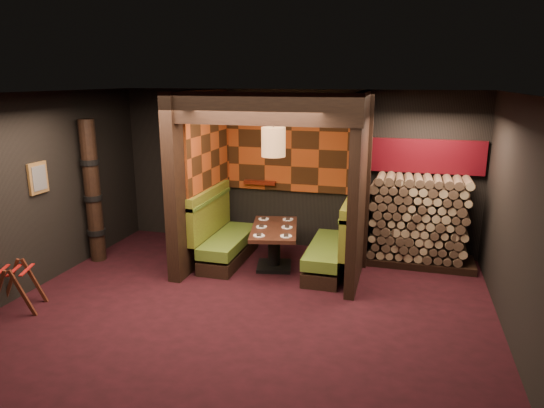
{
  "coord_description": "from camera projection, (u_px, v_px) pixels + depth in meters",
  "views": [
    {
      "loc": [
        1.93,
        -5.67,
        3.03
      ],
      "look_at": [
        0.0,
        1.3,
        1.15
      ],
      "focal_mm": 32.0,
      "sensor_mm": 36.0,
      "label": 1
    }
  ],
  "objects": [
    {
      "name": "luggage_rack",
      "position": [
        16.0,
        285.0,
        6.48
      ],
      "size": [
        0.75,
        0.64,
        0.69
      ],
      "color": "#441D11",
      "rests_on": "floor"
    },
    {
      "name": "mosaic_header",
      "position": [
        427.0,
        156.0,
        8.01
      ],
      "size": [
        1.83,
        0.1,
        0.56
      ],
      "primitive_type": "cube",
      "color": "maroon",
      "rests_on": "wall_back"
    },
    {
      "name": "framed_picture",
      "position": [
        38.0,
        178.0,
        7.07
      ],
      "size": [
        0.05,
        0.36,
        0.46
      ],
      "color": "brown",
      "rests_on": "wall_left"
    },
    {
      "name": "pendant_lamp",
      "position": [
        273.0,
        142.0,
        7.42
      ],
      "size": [
        0.37,
        0.37,
        0.99
      ],
      "color": "#94673D",
      "rests_on": "ceiling"
    },
    {
      "name": "lacquer_shelf",
      "position": [
        260.0,
        182.0,
        8.88
      ],
      "size": [
        0.6,
        0.12,
        0.07
      ],
      "primitive_type": "cube",
      "color": "#5B160A",
      "rests_on": "wall_back"
    },
    {
      "name": "partition_left",
      "position": [
        200.0,
        178.0,
        8.08
      ],
      "size": [
        0.2,
        2.2,
        2.85
      ],
      "primitive_type": "cube",
      "color": "black",
      "rests_on": "floor"
    },
    {
      "name": "wall_back",
      "position": [
        293.0,
        170.0,
        8.77
      ],
      "size": [
        6.5,
        0.02,
        2.85
      ],
      "primitive_type": "cube",
      "color": "black",
      "rests_on": "ground"
    },
    {
      "name": "dining_table",
      "position": [
        274.0,
        241.0,
        7.88
      ],
      "size": [
        0.97,
        1.44,
        0.7
      ],
      "color": "black",
      "rests_on": "floor"
    },
    {
      "name": "wall_right",
      "position": [
        524.0,
        228.0,
        5.35
      ],
      "size": [
        0.02,
        5.5,
        2.85
      ],
      "primitive_type": "cube",
      "color": "black",
      "rests_on": "ground"
    },
    {
      "name": "header_beam",
      "position": [
        258.0,
        109.0,
        6.55
      ],
      "size": [
        2.85,
        0.18,
        0.44
      ],
      "primitive_type": "cube",
      "color": "black",
      "rests_on": "partition_left"
    },
    {
      "name": "partition_right",
      "position": [
        360.0,
        186.0,
        7.44
      ],
      "size": [
        0.15,
        2.1,
        2.85
      ],
      "primitive_type": "cube",
      "color": "black",
      "rests_on": "floor"
    },
    {
      "name": "wall_left",
      "position": [
        32.0,
        192.0,
        7.04
      ],
      "size": [
        0.02,
        5.5,
        2.85
      ],
      "primitive_type": "cube",
      "color": "black",
      "rests_on": "ground"
    },
    {
      "name": "tapa_back_panel",
      "position": [
        292.0,
        148.0,
        8.63
      ],
      "size": [
        2.4,
        0.06,
        1.55
      ],
      "primitive_type": "cube",
      "color": "#A33E15",
      "rests_on": "wall_back"
    },
    {
      "name": "booth_bench_left",
      "position": [
        223.0,
        238.0,
        8.24
      ],
      "size": [
        0.68,
        1.6,
        1.14
      ],
      "color": "black",
      "rests_on": "floor"
    },
    {
      "name": "booth_bench_right",
      "position": [
        334.0,
        248.0,
        7.75
      ],
      "size": [
        0.68,
        1.6,
        1.14
      ],
      "color": "black",
      "rests_on": "floor"
    },
    {
      "name": "totem_column",
      "position": [
        93.0,
        193.0,
        8.07
      ],
      "size": [
        0.31,
        0.31,
        2.4
      ],
      "color": "black",
      "rests_on": "floor"
    },
    {
      "name": "bay_front_post",
      "position": [
        368.0,
        183.0,
        7.66
      ],
      "size": [
        0.08,
        0.08,
        2.85
      ],
      "primitive_type": "cube",
      "color": "black",
      "rests_on": "floor"
    },
    {
      "name": "wall_front",
      "position": [
        127.0,
        300.0,
        3.62
      ],
      "size": [
        6.5,
        0.02,
        2.85
      ],
      "primitive_type": "cube",
      "color": "black",
      "rests_on": "ground"
    },
    {
      "name": "ceiling",
      "position": [
        243.0,
        93.0,
        5.83
      ],
      "size": [
        6.5,
        5.5,
        0.02
      ],
      "primitive_type": "cube",
      "color": "black",
      "rests_on": "ground"
    },
    {
      "name": "tapa_side_panel",
      "position": [
        210.0,
        151.0,
        8.11
      ],
      "size": [
        0.04,
        1.85,
        1.45
      ],
      "primitive_type": "cube",
      "color": "#A33E15",
      "rests_on": "partition_left"
    },
    {
      "name": "floor",
      "position": [
        246.0,
        310.0,
        6.56
      ],
      "size": [
        6.5,
        5.5,
        0.02
      ],
      "primitive_type": "cube",
      "color": "black",
      "rests_on": "ground"
    },
    {
      "name": "firewood_stack",
      "position": [
        423.0,
        221.0,
        7.97
      ],
      "size": [
        1.73,
        0.7,
        1.5
      ],
      "color": "black",
      "rests_on": "floor"
    },
    {
      "name": "place_settings",
      "position": [
        274.0,
        227.0,
        7.82
      ],
      "size": [
        0.77,
        1.15,
        0.03
      ],
      "color": "white",
      "rests_on": "dining_table"
    }
  ]
}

